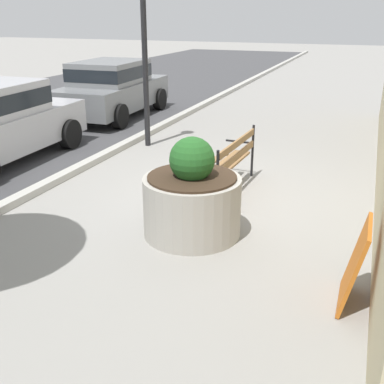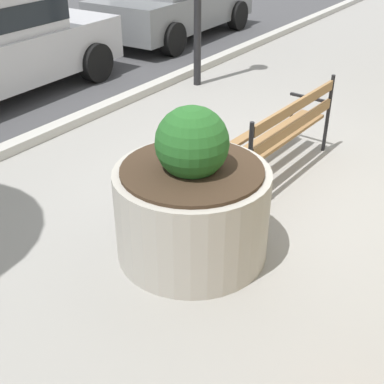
{
  "view_description": "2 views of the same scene",
  "coord_description": "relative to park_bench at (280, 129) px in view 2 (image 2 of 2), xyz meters",
  "views": [
    {
      "loc": [
        -6.8,
        -2.1,
        2.81
      ],
      "look_at": [
        -1.47,
        -0.05,
        0.6
      ],
      "focal_mm": 43.63,
      "sensor_mm": 36.0,
      "label": 1
    },
    {
      "loc": [
        -4.44,
        -2.1,
        2.71
      ],
      "look_at": [
        -1.47,
        -0.05,
        0.6
      ],
      "focal_mm": 47.42,
      "sensor_mm": 36.0,
      "label": 2
    }
  ],
  "objects": [
    {
      "name": "curb_stone",
      "position": [
        -0.26,
        2.91,
        -0.48
      ],
      "size": [
        60.0,
        0.2,
        0.12
      ],
      "primitive_type": "cube",
      "color": "#B2AFA8",
      "rests_on": "ground"
    },
    {
      "name": "ground_plane",
      "position": [
        -0.26,
        0.01,
        -0.54
      ],
      "size": [
        80.0,
        80.0,
        0.0
      ],
      "primitive_type": "plane",
      "color": "gray"
    },
    {
      "name": "concrete_planter",
      "position": [
        -1.73,
        -0.04,
        -0.05
      ],
      "size": [
        1.3,
        1.3,
        1.34
      ],
      "color": "#A8A399",
      "rests_on": "ground"
    },
    {
      "name": "park_bench",
      "position": [
        0.0,
        0.0,
        0.0
      ],
      "size": [
        1.82,
        0.62,
        0.95
      ],
      "color": "olive",
      "rests_on": "ground"
    }
  ]
}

